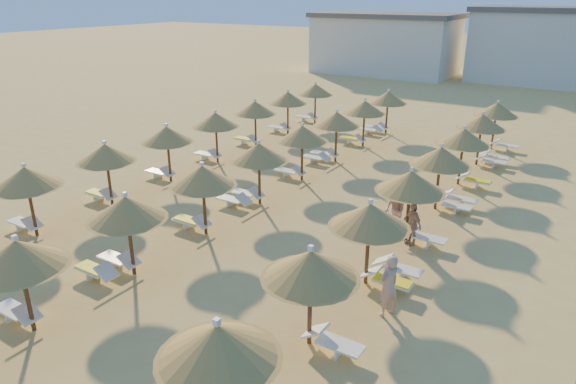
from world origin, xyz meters
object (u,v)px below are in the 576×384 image
Objects in this scene: parasol_row_east at (392,198)px; beachgoer_a at (388,286)px; beachgoer_c at (412,224)px; beachgoer_b at (395,210)px; parasol_row_west at (233,164)px.

beachgoer_a is (1.22, -3.04, -1.34)m from parasol_row_east.
beachgoer_b reaches higher than beachgoer_c.
beachgoer_a is 1.18× the size of beachgoer_c.
parasol_row_east is 21.55× the size of beachgoer_c.
beachgoer_c is (6.89, 1.59, -1.49)m from parasol_row_west.
parasol_row_west is 21.55× the size of beachgoer_c.
beachgoer_a is at bearing -21.17° from parasol_row_west.
beachgoer_c is 1.09m from beachgoer_b.
beachgoer_a is at bearing -29.47° from beachgoer_b.
parasol_row_east and parasol_row_west have the same top height.
parasol_row_west is at bearing -119.12° from beachgoer_b.
beachgoer_c is at bearing 12.99° from parasol_row_west.
parasol_row_east is 2.66m from beachgoer_b.
parasol_row_west is at bearing -86.79° from beachgoer_a.
parasol_row_west is 6.52m from beachgoer_b.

